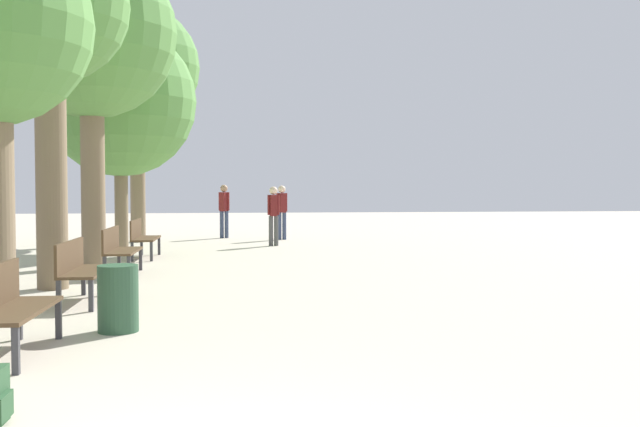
# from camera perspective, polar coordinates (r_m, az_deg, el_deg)

# --- Properties ---
(bench_row_1) EXTENTS (0.50, 1.56, 0.89)m
(bench_row_1) POSITION_cam_1_polar(r_m,az_deg,el_deg) (7.65, -23.76, -6.58)
(bench_row_1) COLOR #4C3823
(bench_row_1) RESTS_ON ground_plane
(bench_row_2) EXTENTS (0.50, 1.56, 0.89)m
(bench_row_2) POSITION_cam_1_polar(r_m,az_deg,el_deg) (10.67, -18.66, -4.04)
(bench_row_2) COLOR #4C3823
(bench_row_2) RESTS_ON ground_plane
(bench_row_3) EXTENTS (0.50, 1.56, 0.89)m
(bench_row_3) POSITION_cam_1_polar(r_m,az_deg,el_deg) (13.75, -15.84, -2.62)
(bench_row_3) COLOR #4C3823
(bench_row_3) RESTS_ON ground_plane
(bench_row_4) EXTENTS (0.50, 1.56, 0.89)m
(bench_row_4) POSITION_cam_1_polar(r_m,az_deg,el_deg) (16.85, -14.06, -1.72)
(bench_row_4) COLOR #4C3823
(bench_row_4) RESTS_ON ground_plane
(tree_row_2) EXTENTS (2.53, 2.53, 5.84)m
(tree_row_2) POSITION_cam_1_polar(r_m,az_deg,el_deg) (12.53, -20.87, 14.86)
(tree_row_2) COLOR #7A664C
(tree_row_2) RESTS_ON ground_plane
(tree_row_3) EXTENTS (3.46, 3.46, 6.51)m
(tree_row_3) POSITION_cam_1_polar(r_m,az_deg,el_deg) (15.65, -17.84, 13.38)
(tree_row_3) COLOR #7A664C
(tree_row_3) RESTS_ON ground_plane
(tree_row_4) EXTENTS (3.80, 3.80, 5.69)m
(tree_row_4) POSITION_cam_1_polar(r_m,az_deg,el_deg) (18.84, -15.69, 8.60)
(tree_row_4) COLOR #7A664C
(tree_row_4) RESTS_ON ground_plane
(tree_row_5) EXTENTS (3.64, 3.64, 6.94)m
(tree_row_5) POSITION_cam_1_polar(r_m,az_deg,el_deg) (21.84, -14.46, 11.15)
(tree_row_5) COLOR #7A664C
(tree_row_5) RESTS_ON ground_plane
(pedestrian_near) EXTENTS (0.34, 0.30, 1.69)m
(pedestrian_near) POSITION_cam_1_polar(r_m,az_deg,el_deg) (22.72, -7.68, 0.48)
(pedestrian_near) COLOR #384260
(pedestrian_near) RESTS_ON ground_plane
(pedestrian_mid) EXTENTS (0.34, 0.29, 1.66)m
(pedestrian_mid) POSITION_cam_1_polar(r_m,az_deg,el_deg) (21.86, -3.07, 0.39)
(pedestrian_mid) COLOR #384260
(pedestrian_mid) RESTS_ON ground_plane
(pedestrian_far) EXTENTS (0.33, 0.24, 1.64)m
(pedestrian_far) POSITION_cam_1_polar(r_m,az_deg,el_deg) (19.64, -3.74, 0.13)
(pedestrian_far) COLOR #4C4C4C
(pedestrian_far) RESTS_ON ground_plane
(trash_bin) EXTENTS (0.46, 0.46, 0.76)m
(trash_bin) POSITION_cam_1_polar(r_m,az_deg,el_deg) (8.49, -15.85, -6.55)
(trash_bin) COLOR #2D5138
(trash_bin) RESTS_ON ground_plane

